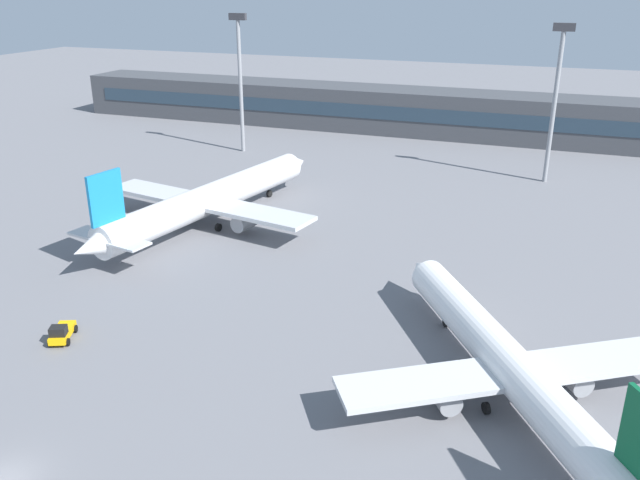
{
  "coord_description": "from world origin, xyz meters",
  "views": [
    {
      "loc": [
        31.29,
        -24.75,
        30.49
      ],
      "look_at": [
        6.97,
        40.0,
        3.0
      ],
      "focal_mm": 36.98,
      "sensor_mm": 36.0,
      "label": 1
    }
  ],
  "objects_px": {
    "floodlight_tower_east": "(556,93)",
    "airplane_mid": "(213,198)",
    "floodlight_tower_west": "(240,73)",
    "airplane_near": "(505,361)",
    "baggage_tug_yellow": "(61,333)"
  },
  "relations": [
    {
      "from": "airplane_near",
      "to": "baggage_tug_yellow",
      "type": "distance_m",
      "value": 38.63
    },
    {
      "from": "floodlight_tower_west",
      "to": "airplane_mid",
      "type": "bearing_deg",
      "value": -68.96
    },
    {
      "from": "airplane_near",
      "to": "floodlight_tower_east",
      "type": "relative_size",
      "value": 1.4
    },
    {
      "from": "airplane_near",
      "to": "floodlight_tower_east",
      "type": "height_order",
      "value": "floodlight_tower_east"
    },
    {
      "from": "baggage_tug_yellow",
      "to": "floodlight_tower_east",
      "type": "bearing_deg",
      "value": 60.77
    },
    {
      "from": "baggage_tug_yellow",
      "to": "floodlight_tower_west",
      "type": "xyz_separation_m",
      "value": [
        -16.61,
        69.14,
        13.64
      ]
    },
    {
      "from": "airplane_near",
      "to": "floodlight_tower_west",
      "type": "distance_m",
      "value": 84.71
    },
    {
      "from": "airplane_near",
      "to": "airplane_mid",
      "type": "xyz_separation_m",
      "value": [
        -40.64,
        26.85,
        0.46
      ]
    },
    {
      "from": "airplane_near",
      "to": "floodlight_tower_east",
      "type": "distance_m",
      "value": 63.58
    },
    {
      "from": "floodlight_tower_east",
      "to": "airplane_mid",
      "type": "bearing_deg",
      "value": -138.66
    },
    {
      "from": "airplane_near",
      "to": "airplane_mid",
      "type": "bearing_deg",
      "value": 146.55
    },
    {
      "from": "floodlight_tower_west",
      "to": "floodlight_tower_east",
      "type": "relative_size",
      "value": 1.02
    },
    {
      "from": "airplane_mid",
      "to": "floodlight_tower_west",
      "type": "bearing_deg",
      "value": 111.04
    },
    {
      "from": "airplane_mid",
      "to": "floodlight_tower_west",
      "type": "xyz_separation_m",
      "value": [
        -14.13,
        36.73,
        11.03
      ]
    },
    {
      "from": "floodlight_tower_west",
      "to": "floodlight_tower_east",
      "type": "distance_m",
      "value": 54.75
    }
  ]
}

